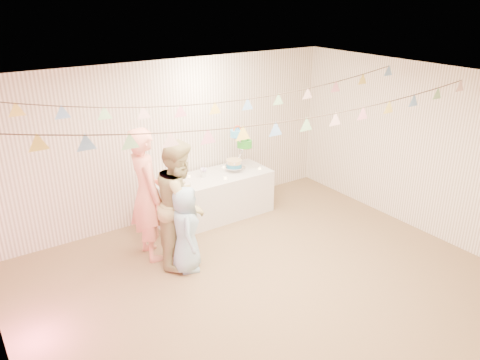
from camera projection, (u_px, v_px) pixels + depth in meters
floor at (261, 283)px, 6.14m from camera, size 6.00×6.00×0.00m
ceiling at (265, 85)px, 5.16m from camera, size 6.00×6.00×0.00m
back_wall at (171, 141)px, 7.57m from camera, size 6.00×6.00×0.00m
front_wall at (450, 297)px, 3.73m from camera, size 6.00×6.00×0.00m
right_wall at (419, 149)px, 7.20m from camera, size 5.00×5.00×0.00m
table at (214, 196)px, 7.82m from camera, size 1.96×0.78×0.73m
cake_stand at (239, 148)px, 7.87m from camera, size 0.64×0.38×0.72m
cake_bottom at (234, 166)px, 7.85m from camera, size 0.31×0.31×0.15m
cake_middle at (245, 145)px, 8.03m from camera, size 0.27×0.27×0.22m
cake_top_tier at (237, 133)px, 7.71m from camera, size 0.25×0.25×0.19m
platter at (179, 184)px, 7.30m from camera, size 0.35×0.35×0.02m
posy at (204, 171)px, 7.61m from camera, size 0.14×0.14×0.16m
person_adult_a at (147, 194)px, 6.45m from camera, size 0.49×0.72×1.92m
person_adult_b at (181, 203)px, 6.35m from camera, size 1.07×1.10×1.78m
person_child at (186, 229)px, 6.24m from camera, size 0.58×0.70×1.22m
bunting_back at (214, 91)px, 6.10m from camera, size 5.60×1.10×0.40m
bunting_front at (276, 114)px, 5.11m from camera, size 5.60×0.90×0.36m
tealight_0 at (173, 189)px, 7.15m from camera, size 0.04×0.04×0.03m
tealight_1 at (189, 176)px, 7.64m from camera, size 0.04×0.04×0.03m
tealight_2 at (225, 178)px, 7.56m from camera, size 0.04×0.04×0.03m
tealight_3 at (224, 167)px, 8.03m from camera, size 0.04×0.04×0.03m
tealight_4 at (260, 168)px, 7.97m from camera, size 0.04×0.04×0.03m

